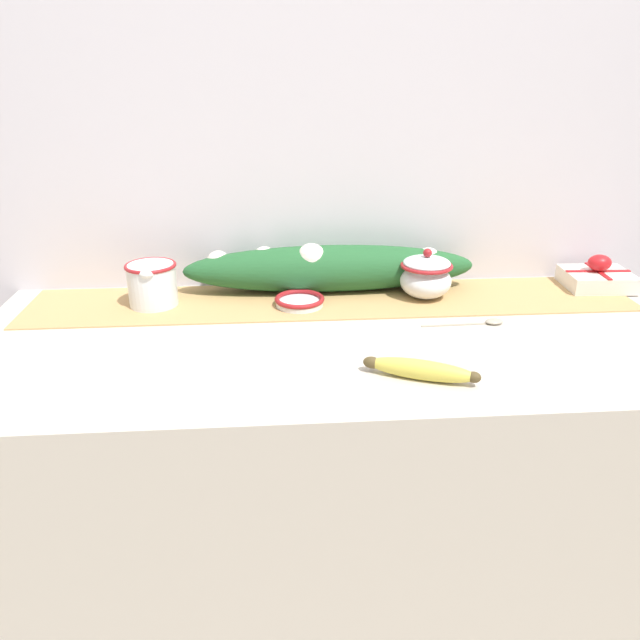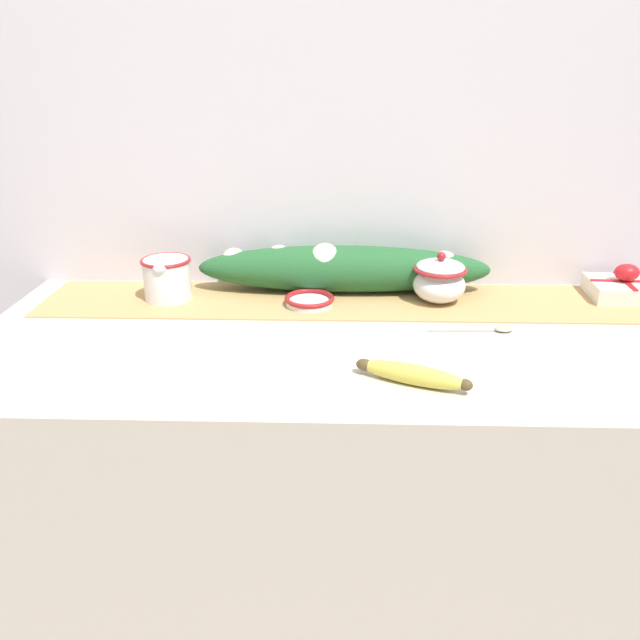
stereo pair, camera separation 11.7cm
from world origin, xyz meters
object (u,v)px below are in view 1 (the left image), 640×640
Objects in this scene: small_dish at (300,301)px; banana at (421,370)px; spoon at (488,322)px; cream_pitcher at (152,283)px; gift_box at (597,277)px; sugar_bowl at (426,276)px.

small_dish is 0.40m from banana.
small_dish is at bearing 159.28° from spoon.
banana is 0.30m from spoon.
cream_pitcher reaches higher than small_dish.
gift_box reaches higher than banana.
spoon is at bearing -18.70° from small_dish.
banana is at bearing -104.34° from sugar_bowl.
small_dish is 0.40m from spoon.
gift_box is (0.33, 0.20, 0.02)m from spoon.
gift_box is at bearing 5.53° from small_dish.
cream_pitcher reaches higher than spoon.
banana is at bearing -37.25° from cream_pitcher.
sugar_bowl is 0.43m from gift_box.
small_dish is 0.57× the size of banana.
banana is at bearing -62.08° from small_dish.
banana is at bearing -140.92° from gift_box.
small_dish is (0.32, -0.03, -0.04)m from cream_pitcher.
cream_pitcher reaches higher than banana.
sugar_bowl is 0.19m from spoon.
sugar_bowl is 0.75× the size of gift_box.
sugar_bowl reaches higher than cream_pitcher.
sugar_bowl reaches higher than gift_box.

